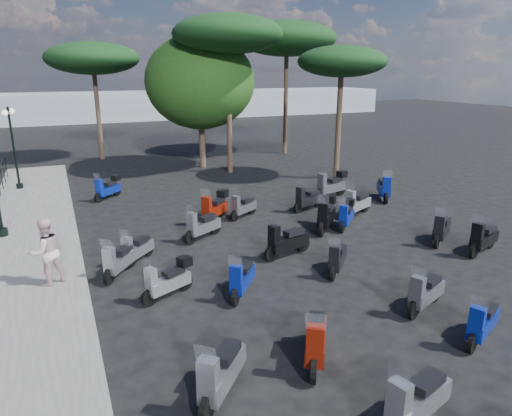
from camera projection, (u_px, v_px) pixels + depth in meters
name	position (u px, v px, depth m)	size (l,w,h in m)	color
ground	(281.00, 273.00, 12.72)	(120.00, 120.00, 0.00)	black
sidewalk	(27.00, 269.00, 12.81)	(3.00, 30.00, 0.15)	#5E5B59
lamp_post_2	(13.00, 143.00, 20.68)	(0.46, 1.08, 3.73)	black
pedestrian_far	(46.00, 252.00, 11.55)	(0.85, 0.67, 1.76)	beige
scooter_1	(221.00, 374.00, 7.75)	(1.27, 1.39, 1.41)	black
scooter_2	(168.00, 281.00, 11.25)	(1.42, 0.82, 1.21)	black
scooter_3	(119.00, 261.00, 12.45)	(1.07, 1.32, 1.27)	black
scooter_4	(137.00, 249.00, 13.31)	(1.13, 1.14, 1.20)	black
scooter_5	(108.00, 188.00, 19.92)	(1.27, 1.20, 1.27)	black
scooter_6	(416.00, 403.00, 7.08)	(1.74, 0.76, 1.41)	black
scooter_7	(316.00, 341.00, 8.71)	(1.08, 1.52, 1.40)	black
scooter_8	(242.00, 279.00, 11.36)	(1.08, 1.32, 1.28)	black
scooter_9	(202.00, 226.00, 15.17)	(1.52, 0.96, 1.34)	black
scooter_10	(243.00, 207.00, 17.40)	(1.37, 0.89, 1.22)	black
scooter_13	(337.00, 259.00, 12.63)	(1.14, 1.16, 1.22)	black
scooter_14	(287.00, 242.00, 13.73)	(1.72, 0.69, 1.39)	black
scooter_15	(215.00, 208.00, 16.93)	(1.43, 1.32, 1.42)	black
scooter_16	(308.00, 199.00, 18.31)	(1.63, 0.75, 1.34)	black
scooter_18	(482.00, 323.00, 9.41)	(1.46, 0.81, 1.24)	black
scooter_19	(425.00, 293.00, 10.64)	(1.55, 0.81, 1.30)	black
scooter_20	(346.00, 215.00, 16.27)	(1.23, 1.17, 1.23)	black
scooter_21	(326.00, 215.00, 16.01)	(1.41, 1.46, 1.47)	black
scooter_22	(331.00, 185.00, 20.12)	(1.83, 0.78, 1.48)	black
scooter_25	(483.00, 239.00, 13.98)	(1.69, 0.80, 1.39)	black
scooter_26	(441.00, 229.00, 14.85)	(1.45, 1.05, 1.34)	black
scooter_27	(357.00, 204.00, 17.64)	(1.65, 0.90, 1.40)	black
scooter_28	(384.00, 189.00, 19.79)	(1.05, 1.64, 1.45)	black
broadleaf_tree	(200.00, 82.00, 25.34)	(6.12, 6.12, 7.41)	#38281E
pine_0	(228.00, 35.00, 23.24)	(5.71, 5.71, 8.20)	#38281E
pine_1	(287.00, 39.00, 28.99)	(6.32, 6.32, 8.46)	#38281E
pine_2	(93.00, 59.00, 27.27)	(5.55, 5.55, 7.09)	#38281E
pine_3	(342.00, 62.00, 22.15)	(4.37, 4.37, 6.61)	#38281E
distant_hills	(102.00, 106.00, 51.69)	(70.00, 8.00, 3.00)	gray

